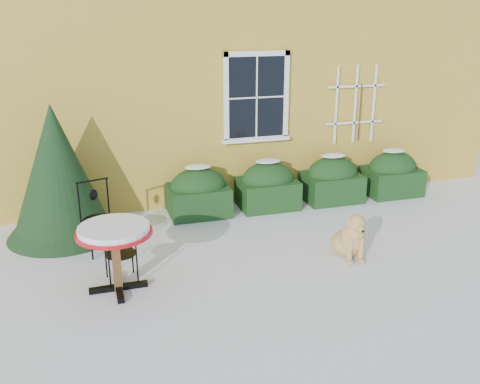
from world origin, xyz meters
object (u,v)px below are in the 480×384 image
object	(u,v)px
evergreen_shrub	(59,184)
patio_chair_near	(121,253)
patio_chair_far	(99,217)
bistro_table	(114,237)
dog	(351,238)

from	to	relation	value
evergreen_shrub	patio_chair_near	world-z (taller)	evergreen_shrub
patio_chair_near	patio_chair_far	distance (m)	1.17
bistro_table	dog	distance (m)	3.39
patio_chair_near	patio_chair_far	size ratio (longest dim) A/B	0.81
evergreen_shrub	bistro_table	world-z (taller)	evergreen_shrub
bistro_table	patio_chair_near	world-z (taller)	bistro_table
evergreen_shrub	dog	size ratio (longest dim) A/B	2.58
dog	evergreen_shrub	bearing A→B (deg)	156.62
evergreen_shrub	dog	bearing A→B (deg)	-27.35
evergreen_shrub	patio_chair_near	xyz separation A→B (m)	(0.77, -1.90, -0.43)
patio_chair_near	dog	bearing A→B (deg)	172.30
evergreen_shrub	patio_chair_far	size ratio (longest dim) A/B	2.00
bistro_table	patio_chair_far	world-z (taller)	patio_chair_far
dog	patio_chair_near	bearing A→B (deg)	-179.49
patio_chair_far	evergreen_shrub	bearing A→B (deg)	110.27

